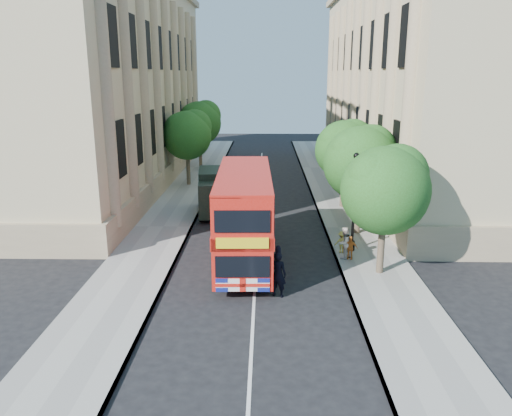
# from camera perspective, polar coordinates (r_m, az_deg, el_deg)

# --- Properties ---
(ground) EXTENTS (120.00, 120.00, 0.00)m
(ground) POSITION_cam_1_polar(r_m,az_deg,el_deg) (20.91, -0.23, -10.64)
(ground) COLOR black
(ground) RESTS_ON ground
(pavement_right) EXTENTS (3.50, 80.00, 0.12)m
(pavement_right) POSITION_cam_1_polar(r_m,az_deg,el_deg) (30.67, 11.03, -2.31)
(pavement_right) COLOR gray
(pavement_right) RESTS_ON ground
(pavement_left) EXTENTS (3.50, 80.00, 0.12)m
(pavement_left) POSITION_cam_1_polar(r_m,az_deg,el_deg) (30.84, -10.54, -2.19)
(pavement_left) COLOR gray
(pavement_left) RESTS_ON ground
(building_right) EXTENTS (12.00, 38.00, 18.00)m
(building_right) POSITION_cam_1_polar(r_m,az_deg,el_deg) (44.87, 19.03, 14.18)
(building_right) COLOR #C5B188
(building_right) RESTS_ON ground
(building_left) EXTENTS (12.00, 38.00, 18.00)m
(building_left) POSITION_cam_1_polar(r_m,az_deg,el_deg) (45.15, -17.85, 14.28)
(building_left) COLOR #C5B188
(building_left) RESTS_ON ground
(tree_right_near) EXTENTS (4.00, 4.00, 6.08)m
(tree_right_near) POSITION_cam_1_polar(r_m,az_deg,el_deg) (23.04, 14.64, 2.48)
(tree_right_near) COLOR #473828
(tree_right_near) RESTS_ON ground
(tree_right_mid) EXTENTS (4.20, 4.20, 6.37)m
(tree_right_mid) POSITION_cam_1_polar(r_m,az_deg,el_deg) (28.76, 11.96, 5.48)
(tree_right_mid) COLOR #473828
(tree_right_mid) RESTS_ON ground
(tree_right_far) EXTENTS (4.00, 4.00, 6.15)m
(tree_right_far) POSITION_cam_1_polar(r_m,az_deg,el_deg) (34.63, 10.14, 6.93)
(tree_right_far) COLOR #473828
(tree_right_far) RESTS_ON ground
(tree_left_far) EXTENTS (4.00, 4.00, 6.30)m
(tree_left_far) POSITION_cam_1_polar(r_m,az_deg,el_deg) (41.63, -7.83, 8.54)
(tree_left_far) COLOR #473828
(tree_left_far) RESTS_ON ground
(tree_left_back) EXTENTS (4.20, 4.20, 6.65)m
(tree_left_back) POSITION_cam_1_polar(r_m,az_deg,el_deg) (49.48, -6.42, 9.91)
(tree_left_back) COLOR #473828
(tree_left_back) RESTS_ON ground
(lamp_post) EXTENTS (0.32, 0.32, 5.16)m
(lamp_post) POSITION_cam_1_polar(r_m,az_deg,el_deg) (26.09, 11.12, 0.21)
(lamp_post) COLOR black
(lamp_post) RESTS_ON pavement_right
(double_decker_bus) EXTENTS (2.80, 9.64, 4.42)m
(double_decker_bus) POSITION_cam_1_polar(r_m,az_deg,el_deg) (24.51, -1.35, -0.64)
(double_decker_bus) COLOR red
(double_decker_bus) RESTS_ON ground
(box_van) EXTENTS (2.57, 5.26, 2.90)m
(box_van) POSITION_cam_1_polar(r_m,az_deg,el_deg) (33.10, -4.70, 1.65)
(box_van) COLOR black
(box_van) RESTS_ON ground
(police_constable) EXTENTS (0.85, 0.71, 1.99)m
(police_constable) POSITION_cam_1_polar(r_m,az_deg,el_deg) (21.01, 2.52, -7.56)
(police_constable) COLOR black
(police_constable) RESTS_ON ground
(woman_pedestrian) EXTENTS (1.00, 0.98, 1.62)m
(woman_pedestrian) POSITION_cam_1_polar(r_m,az_deg,el_deg) (25.31, 10.06, -3.95)
(woman_pedestrian) COLOR beige
(woman_pedestrian) RESTS_ON pavement_right
(child_a) EXTENTS (0.74, 0.41, 1.20)m
(child_a) POSITION_cam_1_polar(r_m,az_deg,el_deg) (25.27, 10.74, -4.51)
(child_a) COLOR orange
(child_a) RESTS_ON pavement_right
(child_b) EXTENTS (0.76, 0.46, 1.14)m
(child_b) POSITION_cam_1_polar(r_m,az_deg,el_deg) (26.16, 9.76, -3.85)
(child_b) COLOR #DBC24A
(child_b) RESTS_ON pavement_right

